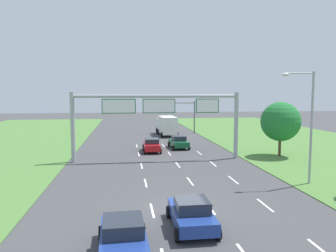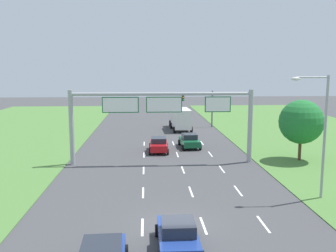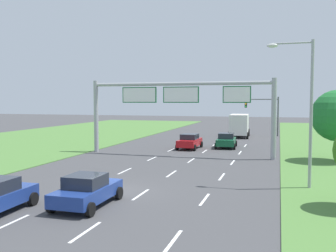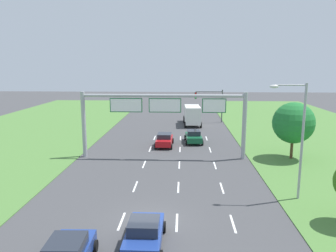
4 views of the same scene
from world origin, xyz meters
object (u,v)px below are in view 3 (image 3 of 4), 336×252
car_mid_lane (190,141)px  car_near_red (226,140)px  car_far_ahead (87,190)px  traffic_light_mast (264,109)px  street_lamp (304,100)px  sign_gantry (179,102)px  box_truck (240,125)px

car_mid_lane → car_near_red: bearing=30.4°
car_far_ahead → traffic_light_mast: bearing=80.2°
car_far_ahead → traffic_light_mast: traffic_light_mast is taller
car_far_ahead → street_lamp: 12.99m
traffic_light_mast → street_lamp: size_ratio=0.66×
sign_gantry → traffic_light_mast: size_ratio=3.08×
car_near_red → traffic_light_mast: bearing=74.4°
car_near_red → car_far_ahead: size_ratio=1.01×
traffic_light_mast → car_near_red: bearing=-102.4°
box_truck → sign_gantry: 20.45m
traffic_light_mast → car_far_ahead: bearing=-99.7°
car_far_ahead → traffic_light_mast: size_ratio=0.74×
box_truck → street_lamp: street_lamp is taller
car_mid_lane → box_truck: 15.31m
car_far_ahead → box_truck: bearing=84.5°
car_near_red → street_lamp: size_ratio=0.49×
car_mid_lane → box_truck: box_truck is taller
sign_gantry → traffic_light_mast: 23.14m
car_near_red → street_lamp: street_lamp is taller
car_near_red → car_mid_lane: (-3.58, -2.00, 0.01)m
car_near_red → box_truck: size_ratio=0.55×
car_mid_lane → sign_gantry: sign_gantry is taller
car_far_ahead → box_truck: box_truck is taller
car_near_red → traffic_light_mast: traffic_light_mast is taller
sign_gantry → traffic_light_mast: sign_gantry is taller
sign_gantry → street_lamp: bearing=-45.6°
car_near_red → car_mid_lane: 4.10m
box_truck → sign_gantry: sign_gantry is taller
car_near_red → street_lamp: 19.22m
box_truck → street_lamp: 31.21m
car_far_ahead → box_truck: size_ratio=0.55×
car_far_ahead → box_truck: 37.30m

